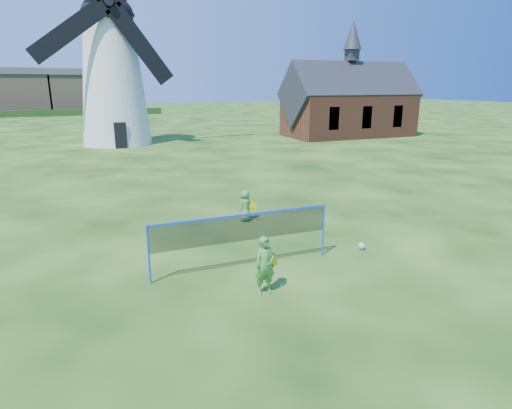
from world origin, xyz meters
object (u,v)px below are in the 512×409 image
object	(u,v)px
windmill	(112,72)
chapel	(349,105)
badminton_net	(243,229)
play_ball	(362,246)
player_boy	(245,206)
player_girl	(265,265)

from	to	relation	value
windmill	chapel	xyz separation A→B (m)	(21.41, -2.14, -2.87)
badminton_net	play_ball	bearing A→B (deg)	-0.87
windmill	player_boy	xyz separation A→B (m)	(2.43, -23.89, -5.27)
badminton_net	player_boy	world-z (taller)	badminton_net
chapel	player_boy	xyz separation A→B (m)	(-18.98, -21.75, -2.40)
windmill	player_boy	world-z (taller)	windmill
player_boy	play_ball	xyz separation A→B (m)	(2.28, -4.02, -0.47)
windmill	chapel	size ratio (longest dim) A/B	1.33
chapel	player_boy	size ratio (longest dim) A/B	10.83
player_girl	player_boy	distance (m)	5.72
windmill	player_girl	size ratio (longest dim) A/B	11.70
windmill	play_ball	xyz separation A→B (m)	(4.71, -27.91, -5.74)
chapel	player_boy	distance (m)	28.96
player_girl	play_ball	world-z (taller)	player_girl
badminton_net	play_ball	xyz separation A→B (m)	(3.85, -0.06, -1.03)
player_girl	windmill	bearing A→B (deg)	90.09
windmill	badminton_net	world-z (taller)	windmill
windmill	badminton_net	bearing A→B (deg)	-88.24
chapel	player_girl	bearing A→B (deg)	-127.03
badminton_net	player_girl	xyz separation A→B (m)	(-0.00, -1.54, -0.43)
chapel	windmill	bearing A→B (deg)	174.29
player_boy	play_ball	world-z (taller)	player_boy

